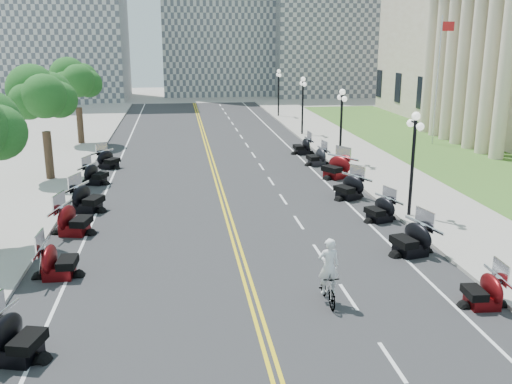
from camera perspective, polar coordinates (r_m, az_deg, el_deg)
name	(u,v)px	position (r m, az deg, el deg)	size (l,w,h in m)	color
ground	(240,258)	(22.63, -1.57, -6.58)	(160.00, 160.00, 0.00)	gray
road	(221,192)	(32.09, -3.55, 0.03)	(16.00, 90.00, 0.01)	#333335
centerline_yellow_a	(219,192)	(32.08, -3.76, 0.03)	(0.12, 90.00, 0.00)	yellow
centerline_yellow_b	(223,192)	(32.10, -3.34, 0.05)	(0.12, 90.00, 0.00)	yellow
edge_line_north	(331,188)	(33.16, 7.54, 0.44)	(0.12, 90.00, 0.00)	white
edge_line_south	(104,196)	(32.28, -14.95, -0.37)	(0.12, 90.00, 0.00)	white
lane_dash_4	(392,362)	(16.33, 13.45, -16.18)	(0.12, 2.00, 0.00)	white
lane_dash_5	(348,297)	(19.64, 9.23, -10.29)	(0.12, 2.00, 0.00)	white
lane_dash_6	(319,253)	(23.17, 6.36, -6.11)	(0.12, 2.00, 0.00)	white
lane_dash_7	(299,222)	(26.83, 4.29, -3.04)	(0.12, 2.00, 0.00)	white
lane_dash_8	(283,199)	(30.58, 2.73, -0.72)	(0.12, 2.00, 0.00)	white
lane_dash_9	(271,181)	(34.38, 1.52, 1.10)	(0.12, 2.00, 0.00)	white
lane_dash_10	(261,167)	(38.23, 0.54, 2.55)	(0.12, 2.00, 0.00)	white
lane_dash_11	(253,155)	(42.10, -0.25, 3.74)	(0.12, 2.00, 0.00)	white
lane_dash_12	(247,145)	(45.99, -0.92, 4.72)	(0.12, 2.00, 0.00)	white
lane_dash_13	(241,137)	(49.90, -1.48, 5.55)	(0.12, 2.00, 0.00)	white
lane_dash_14	(237,130)	(53.83, -1.96, 6.26)	(0.12, 2.00, 0.00)	white
lane_dash_15	(232,123)	(57.76, -2.38, 6.87)	(0.12, 2.00, 0.00)	white
lane_dash_16	(229,118)	(61.71, -2.74, 7.40)	(0.12, 2.00, 0.00)	white
lane_dash_17	(226,113)	(65.66, -3.06, 7.87)	(0.12, 2.00, 0.00)	white
lane_dash_18	(223,109)	(69.61, -3.35, 8.29)	(0.12, 2.00, 0.00)	white
lane_dash_19	(220,105)	(73.57, -3.60, 8.66)	(0.12, 2.00, 0.00)	white
sidewalk_north	(399,184)	(34.45, 14.14, 0.77)	(5.00, 90.00, 0.15)	#9E9991
sidewalk_south	(26,197)	(33.04, -22.02, -0.51)	(5.00, 90.00, 0.15)	#9E9991
lawn	(449,154)	(44.42, 18.75, 3.58)	(9.00, 60.00, 0.10)	#356023
distant_block_a	(54,1)	(84.49, -19.53, 17.53)	(18.00, 14.00, 26.00)	gray
distant_block_c	(339,19)	(89.29, 8.25, 16.76)	(20.00, 14.00, 22.00)	gray
street_lamp_2	(412,165)	(27.77, 15.37, 2.62)	(0.50, 1.20, 4.90)	black
street_lamp_3	(341,127)	(38.89, 8.50, 6.49)	(0.50, 1.20, 4.90)	black
street_lamp_4	(303,106)	(50.42, 4.68, 8.58)	(0.50, 1.20, 4.90)	black
street_lamp_5	(279,93)	(62.12, 2.27, 9.86)	(0.50, 1.20, 4.90)	black
flagpole	(437,82)	(47.56, 17.67, 10.43)	(1.10, 0.20, 10.00)	silver
tree_3	(43,102)	(35.92, -20.49, 8.45)	(4.80, 4.80, 9.20)	#235619
tree_4	(77,85)	(47.66, -17.47, 10.15)	(4.80, 4.80, 9.20)	#235619
motorcycle_n_4	(483,289)	(19.88, 21.78, -8.98)	(1.78, 1.78, 1.24)	#590A0C
motorcycle_n_5	(411,237)	(23.52, 15.25, -4.38)	(2.08, 2.08, 1.46)	black
motorcycle_n_6	(380,208)	(27.43, 12.29, -1.57)	(1.83, 1.83, 1.28)	black
motorcycle_n_7	(349,186)	(30.90, 9.27, 0.60)	(2.02, 2.02, 1.42)	black
motorcycle_n_8	(336,166)	(35.36, 7.98, 2.61)	(2.20, 2.20, 1.54)	#590A0C
motorcycle_n_9	(317,156)	(38.79, 6.10, 3.64)	(1.90, 1.90, 1.33)	black
motorcycle_n_10	(302,145)	(42.47, 4.65, 4.69)	(1.91, 1.91, 1.34)	black
motorcycle_s_4	(16,336)	(16.93, -22.90, -13.08)	(2.05, 2.05, 1.44)	black
motorcycle_s_5	(58,259)	(21.82, -19.19, -6.35)	(1.99, 1.99, 1.40)	#590A0C
motorcycle_s_6	(74,218)	(26.25, -17.76, -2.49)	(2.13, 2.13, 1.49)	#590A0C
motorcycle_s_7	(87,197)	(29.47, -16.52, -0.47)	(2.14, 2.14, 1.50)	black
motorcycle_s_8	(96,173)	(34.86, -15.75, 1.83)	(1.91, 1.91, 1.34)	black
motorcycle_s_9	(109,158)	(38.94, -14.53, 3.27)	(1.89, 1.89, 1.32)	black
bicycle	(328,288)	(18.89, 7.20, -9.51)	(0.51, 1.79, 1.08)	#A51414
cyclist_rider	(329,245)	(18.32, 7.36, -5.28)	(0.69, 0.45, 1.90)	white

